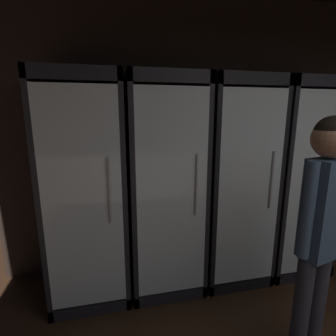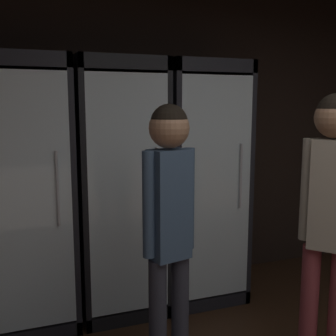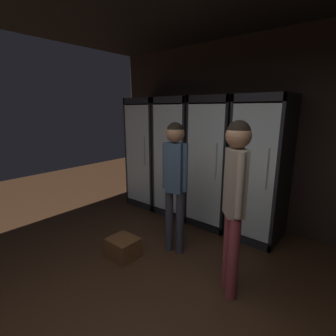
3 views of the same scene
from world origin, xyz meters
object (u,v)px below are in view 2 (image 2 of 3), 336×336
object	(u,v)px
cooler_left	(26,196)
cooler_center	(117,189)
shopper_near	(169,216)
shopper_far	(330,207)

from	to	relation	value
cooler_left	cooler_center	world-z (taller)	same
cooler_left	cooler_center	size ratio (longest dim) A/B	1.00
shopper_near	shopper_far	xyz separation A→B (m)	(0.87, -0.23, 0.03)
cooler_left	shopper_far	size ratio (longest dim) A/B	1.16
cooler_center	shopper_near	distance (m)	1.10
cooler_center	shopper_far	distance (m)	1.61
cooler_left	cooler_center	xyz separation A→B (m)	(0.68, 0.00, 0.01)
cooler_left	cooler_center	bearing A→B (deg)	0.14
cooler_left	shopper_far	xyz separation A→B (m)	(1.59, -1.33, 0.10)
shopper_near	cooler_center	bearing A→B (deg)	91.92
cooler_left	shopper_near	world-z (taller)	cooler_left
cooler_left	shopper_far	world-z (taller)	cooler_left
cooler_left	shopper_far	bearing A→B (deg)	-40.04
cooler_left	cooler_center	distance (m)	0.68
shopper_near	shopper_far	world-z (taller)	shopper_far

